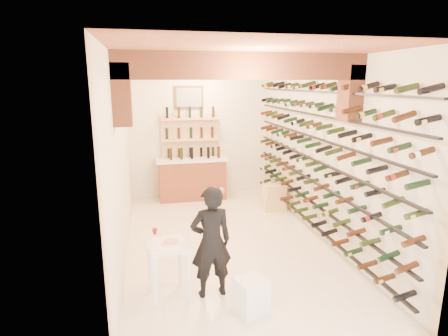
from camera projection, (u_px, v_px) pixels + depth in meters
name	position (u px, v px, depth m)	size (l,w,h in m)	color
ground	(227.00, 242.00, 6.65)	(6.00, 6.00, 0.00)	white
room_shell	(231.00, 118.00, 5.89)	(3.52, 6.02, 3.21)	silver
wine_rack	(311.00, 154.00, 6.60)	(0.32, 5.70, 2.56)	black
back_counter	(192.00, 178.00, 8.99)	(1.70, 0.62, 1.29)	brown
back_shelving	(190.00, 150.00, 9.07)	(1.40, 0.31, 2.73)	tan
tasting_table	(168.00, 254.00, 4.81)	(0.61, 0.61, 0.92)	white
white_stool	(251.00, 295.00, 4.58)	(0.36, 0.36, 0.45)	white
person	(211.00, 242.00, 4.83)	(0.56, 0.37, 1.53)	black
chrome_barstool	(215.00, 204.00, 7.33)	(0.39, 0.39, 0.76)	silver
crate_lower	(274.00, 203.00, 8.31)	(0.51, 0.35, 0.30)	#DBBC78
crate_upper	(274.00, 191.00, 8.24)	(0.47, 0.32, 0.27)	#DBBC78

